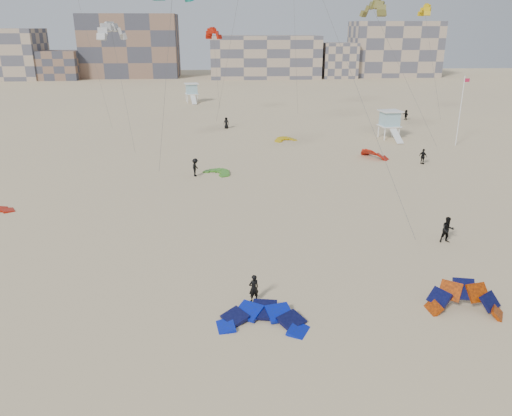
{
  "coord_description": "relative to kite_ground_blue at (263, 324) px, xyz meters",
  "views": [
    {
      "loc": [
        -2.98,
        -25.1,
        14.41
      ],
      "look_at": [
        -0.9,
        6.0,
        3.06
      ],
      "focal_mm": 35.0,
      "sensor_mm": 36.0,
      "label": 1
    }
  ],
  "objects": [
    {
      "name": "kite_ground_blue",
      "position": [
        0.0,
        0.0,
        0.0
      ],
      "size": [
        5.1,
        5.29,
        2.15
      ],
      "primitive_type": null,
      "rotation": [
        0.24,
        0.0,
        -0.18
      ],
      "color": "#000FC3",
      "rests_on": "ground"
    },
    {
      "name": "kite_fly_yellow",
      "position": [
        29.03,
        56.97,
        16.63
      ],
      "size": [
        4.34,
        6.0,
        16.8
      ],
      "rotation": [
        0.0,
        0.0,
        -1.61
      ],
      "color": "#D3A406",
      "rests_on": "ground"
    },
    {
      "name": "kitesurfer_c",
      "position": [
        -4.71,
        27.47,
        0.93
      ],
      "size": [
        0.95,
        1.33,
        1.85
      ],
      "primitive_type": "imported",
      "rotation": [
        0.0,
        0.0,
        1.33
      ],
      "color": "black",
      "rests_on": "ground"
    },
    {
      "name": "kite_ground_orange",
      "position": [
        10.93,
        0.57,
        0.0
      ],
      "size": [
        4.6,
        4.61,
        3.87
      ],
      "primitive_type": null,
      "rotation": [
        0.81,
        0.0,
        -0.23
      ],
      "color": "#DA4401",
      "rests_on": "ground"
    },
    {
      "name": "kite_ground_yellow",
      "position": [
        6.55,
        43.71,
        0.0
      ],
      "size": [
        3.86,
        3.96,
        1.3
      ],
      "primitive_type": null,
      "rotation": [
        0.21,
        0.0,
        0.42
      ],
      "color": "#D3A406",
      "rests_on": "ground"
    },
    {
      "name": "kitesurfer_e",
      "position": [
        -1.28,
        52.87,
        0.84
      ],
      "size": [
        0.91,
        0.7,
        1.67
      ],
      "primitive_type": "imported",
      "rotation": [
        0.0,
        0.0,
        -0.22
      ],
      "color": "black",
      "rests_on": "ground"
    },
    {
      "name": "kite_ground_red_far",
      "position": [
        15.71,
        33.78,
        0.0
      ],
      "size": [
        4.83,
        4.78,
        3.21
      ],
      "primitive_type": null,
      "rotation": [
        0.61,
        0.0,
        2.14
      ],
      "color": "red",
      "rests_on": "ground"
    },
    {
      "name": "condo_mid",
      "position": [
        11.16,
        133.1,
        6.0
      ],
      "size": [
        32.0,
        16.0,
        12.0
      ],
      "primitive_type": "cube",
      "color": "tan",
      "rests_on": "ground"
    },
    {
      "name": "kitesurfer_d",
      "position": [
        20.31,
        30.56,
        0.86
      ],
      "size": [
        0.93,
        1.07,
        1.73
      ],
      "primitive_type": "imported",
      "rotation": [
        0.0,
        0.0,
        2.18
      ],
      "color": "black",
      "rests_on": "ground"
    },
    {
      "name": "kite_fly_red",
      "position": [
        -2.97,
        61.83,
        13.27
      ],
      "size": [
        4.6,
        4.59,
        13.48
      ],
      "rotation": [
        0.0,
        0.0,
        2.21
      ],
      "color": "red",
      "rests_on": "ground"
    },
    {
      "name": "condo_west_b",
      "position": [
        -28.84,
        137.1,
        9.0
      ],
      "size": [
        28.0,
        14.0,
        18.0
      ],
      "primitive_type": "cube",
      "color": "#7A5C4A",
      "rests_on": "ground"
    },
    {
      "name": "ground",
      "position": [
        1.16,
        3.1,
        0.0
      ],
      "size": [
        320.0,
        320.0,
        0.0
      ],
      "primitive_type": "plane",
      "color": "tan",
      "rests_on": "ground"
    },
    {
      "name": "flagpole",
      "position": [
        28.17,
        39.42,
        4.57
      ],
      "size": [
        0.71,
        0.11,
        8.75
      ],
      "color": "white",
      "rests_on": "ground"
    },
    {
      "name": "kite_ground_green",
      "position": [
        -2.45,
        28.31,
        0.0
      ],
      "size": [
        4.22,
        4.22,
        0.89
      ],
      "primitive_type": null,
      "rotation": [
        0.12,
        0.0,
        -0.8
      ],
      "color": "#439524",
      "rests_on": "ground"
    },
    {
      "name": "lifeguard_tower_near",
      "position": [
        20.8,
        44.15,
        1.89
      ],
      "size": [
        3.0,
        5.38,
        3.82
      ],
      "rotation": [
        0.0,
        0.0,
        0.12
      ],
      "color": "white",
      "rests_on": "ground"
    },
    {
      "name": "kitesurfer_f",
      "position": [
        28.23,
        58.25,
        0.82
      ],
      "size": [
        0.83,
        1.6,
        1.64
      ],
      "primitive_type": "imported",
      "rotation": [
        0.0,
        0.0,
        -1.33
      ],
      "color": "black",
      "rests_on": "ground"
    },
    {
      "name": "condo_east",
      "position": [
        51.16,
        135.1,
        8.0
      ],
      "size": [
        26.0,
        14.0,
        16.0
      ],
      "primitive_type": "cube",
      "color": "tan",
      "rests_on": "ground"
    },
    {
      "name": "lifeguard_tower_far",
      "position": [
        -7.92,
        81.04,
        1.87
      ],
      "size": [
        3.11,
        5.4,
        3.77
      ],
      "rotation": [
        0.0,
        0.0,
        0.19
      ],
      "color": "white",
      "rests_on": "ground"
    },
    {
      "name": "kitesurfer_b",
      "position": [
        13.84,
        9.49,
        0.95
      ],
      "size": [
        0.92,
        0.72,
        1.9
      ],
      "primitive_type": "imported",
      "rotation": [
        0.0,
        0.0,
        0.0
      ],
      "color": "black",
      "rests_on": "ground"
    },
    {
      "name": "kite_fly_grey",
      "position": [
        -14.05,
        38.35,
        13.76
      ],
      "size": [
        5.05,
        6.77,
        14.11
      ],
      "rotation": [
        0.0,
        0.0,
        0.9
      ],
      "color": "silver",
      "rests_on": "ground"
    },
    {
      "name": "condo_fill_right",
      "position": [
        33.16,
        131.1,
        5.0
      ],
      "size": [
        10.0,
        10.0,
        10.0
      ],
      "primitive_type": "cube",
      "color": "tan",
      "rests_on": "ground"
    },
    {
      "name": "condo_fill_left",
      "position": [
        -48.84,
        131.1,
        4.0
      ],
      "size": [
        12.0,
        10.0,
        8.0
      ],
      "primitive_type": "cube",
      "color": "#7A5C4A",
      "rests_on": "ground"
    },
    {
      "name": "kite_fly_olive",
      "position": [
        15.91,
        38.9,
        16.21
      ],
      "size": [
        10.08,
        6.56,
        16.69
      ],
      "rotation": [
        0.0,
        0.0,
        -1.11
      ],
      "color": "brown",
      "rests_on": "ground"
    },
    {
      "name": "kitesurfer_main",
      "position": [
        -0.31,
        2.34,
        0.81
      ],
      "size": [
        0.69,
        0.57,
        1.62
      ],
      "primitive_type": "imported",
      "rotation": [
        0.0,
        0.0,
        3.5
      ],
      "color": "black",
      "rests_on": "ground"
    }
  ]
}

